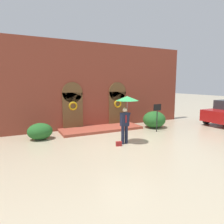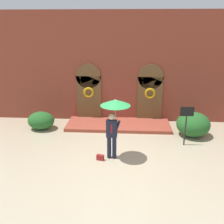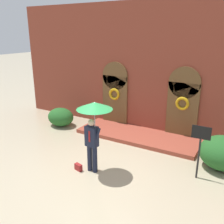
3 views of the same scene
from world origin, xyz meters
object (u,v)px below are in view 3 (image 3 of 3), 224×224
(handbag, at_px, (78,167))
(shrub_left, at_px, (61,117))
(person_with_umbrella, at_px, (94,116))
(shrub_right, at_px, (223,153))
(sign_post, at_px, (200,144))

(handbag, xyz_separation_m, shrub_left, (-3.23, 2.86, 0.33))
(person_with_umbrella, bearing_deg, shrub_left, 144.69)
(shrub_left, relative_size, shrub_right, 0.85)
(person_with_umbrella, height_order, handbag, person_with_umbrella)
(person_with_umbrella, distance_m, sign_post, 3.29)
(person_with_umbrella, distance_m, handbag, 1.89)
(handbag, relative_size, shrub_right, 0.18)
(sign_post, xyz_separation_m, shrub_right, (0.59, 1.01, -0.61))
(handbag, distance_m, shrub_right, 4.78)
(person_with_umbrella, xyz_separation_m, shrub_left, (-3.75, 2.66, -1.47))
(sign_post, relative_size, shrub_right, 1.13)
(shrub_left, bearing_deg, handbag, -41.52)
(sign_post, height_order, shrub_right, sign_post)
(shrub_right, bearing_deg, person_with_umbrella, -146.76)
(sign_post, height_order, shrub_left, sign_post)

